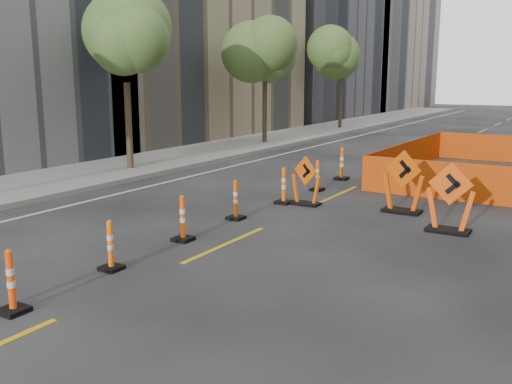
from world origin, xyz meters
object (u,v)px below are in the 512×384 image
Objects in this scene: channelizer_3 at (110,245)px; channelizer_4 at (183,218)px; channelizer_2 at (11,281)px; channelizer_5 at (236,200)px; channelizer_6 at (284,186)px; channelizer_8 at (342,164)px; chevron_sign_left at (306,180)px; chevron_sign_center at (403,181)px; channelizer_7 at (317,175)px; chevron_sign_right at (450,197)px.

channelizer_4 is at bearing 91.31° from channelizer_3.
channelizer_3 is (-0.15, 2.19, -0.03)m from channelizer_2.
channelizer_3 is 4.39m from channelizer_5.
channelizer_6 is (-0.09, 8.78, 0.01)m from channelizer_2.
chevron_sign_left reaches higher than channelizer_8.
chevron_sign_left is at bearing -158.50° from chevron_sign_center.
channelizer_7 is at bearing -87.41° from channelizer_8.
chevron_sign_right reaches higher than channelizer_8.
channelizer_7 is at bearing 165.54° from chevron_sign_center.
channelizer_8 is at bearing 127.27° from chevron_sign_right.
channelizer_7 reaches higher than channelizer_3.
channelizer_2 is at bearing -86.02° from channelizer_3.
channelizer_5 is 0.60× the size of chevron_sign_center.
chevron_sign_right is (4.76, -5.05, 0.25)m from channelizer_8.
chevron_sign_left is at bearing -80.80° from channelizer_8.
chevron_sign_right is (4.58, 8.12, 0.31)m from channelizer_2.
channelizer_7 is at bearing 142.47° from chevron_sign_right.
channelizer_4 is at bearing -88.42° from channelizer_5.
channelizer_5 is at bearing 91.58° from channelizer_4.
channelizer_2 is 13.16m from channelizer_8.
channelizer_8 is at bearing 89.83° from channelizer_4.
channelizer_8 is 0.68× the size of chevron_sign_center.
channelizer_4 is 6.07m from chevron_sign_right.
channelizer_8 is at bearing 142.40° from chevron_sign_center.
channelizer_8 is at bearing 116.33° from chevron_sign_left.
channelizer_7 is at bearing 123.36° from chevron_sign_left.
channelizer_6 is 0.64m from chevron_sign_left.
chevron_sign_right is at bearing -8.05° from channelizer_6.
channelizer_8 reaches higher than channelizer_4.
chevron_sign_center is (3.17, 0.69, 0.31)m from channelizer_6.
channelizer_5 is 0.73× the size of chevron_sign_left.
channelizer_8 is 4.23m from chevron_sign_left.
channelizer_4 is at bearing 92.65° from channelizer_2.
channelizer_4 reaches higher than channelizer_5.
channelizer_4 is 0.98× the size of channelizer_6.
chevron_sign_center is at bearing 71.94° from channelizer_2.
channelizer_2 is at bearing -89.59° from channelizer_7.
channelizer_3 is 2.19m from channelizer_4.
chevron_sign_right is at bearing 51.35° from channelizer_3.
channelizer_5 is at bearing -92.42° from channelizer_7.
channelizer_5 reaches higher than channelizer_7.
channelizer_8 reaches higher than channelizer_7.
channelizer_4 is 1.02× the size of channelizer_5.
channelizer_5 reaches higher than channelizer_3.
channelizer_6 is 4.39m from channelizer_8.
channelizer_5 is 4.39m from channelizer_7.
channelizer_3 is at bearing -90.49° from channelizer_7.
channelizer_6 is at bearing 88.47° from channelizer_4.
channelizer_2 is 10.97m from channelizer_7.
channelizer_2 reaches higher than channelizer_5.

